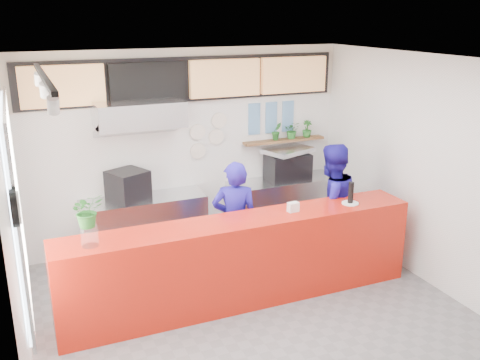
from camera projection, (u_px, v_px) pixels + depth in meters
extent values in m
plane|color=slate|center=(255.00, 316.00, 6.41)|extent=(5.00, 5.00, 0.00)
plane|color=silver|center=(258.00, 61.00, 5.52)|extent=(5.00, 5.00, 0.00)
plane|color=white|center=(188.00, 148.00, 8.16)|extent=(5.00, 0.00, 5.00)
plane|color=white|center=(15.00, 233.00, 5.03)|extent=(0.00, 5.00, 5.00)
plane|color=white|center=(432.00, 173.00, 6.90)|extent=(0.00, 5.00, 5.00)
cube|color=red|center=(242.00, 261.00, 6.60)|extent=(4.50, 0.60, 1.10)
cube|color=beige|center=(186.00, 76.00, 7.82)|extent=(5.00, 0.02, 0.80)
cube|color=#B2B5BA|center=(145.00, 227.00, 7.91)|extent=(1.80, 0.60, 0.90)
cube|color=black|center=(128.00, 186.00, 7.64)|extent=(0.64, 0.64, 0.44)
cube|color=#B2B5BA|center=(139.00, 114.00, 7.36)|extent=(1.20, 0.70, 0.35)
cube|color=#B2B5BA|center=(140.00, 128.00, 7.42)|extent=(1.20, 0.69, 0.31)
cube|color=#B2B5BA|center=(283.00, 206.00, 8.77)|extent=(1.80, 0.60, 0.90)
cube|color=black|center=(288.00, 167.00, 8.60)|extent=(0.68, 0.49, 0.43)
cube|color=#B6B7BE|center=(288.00, 150.00, 8.52)|extent=(0.88, 0.73, 0.07)
cube|color=brown|center=(284.00, 140.00, 8.67)|extent=(1.40, 0.18, 0.04)
cube|color=tan|center=(62.00, 86.00, 7.09)|extent=(1.10, 0.10, 0.55)
cube|color=black|center=(148.00, 82.00, 7.52)|extent=(1.10, 0.10, 0.55)
cube|color=tan|center=(225.00, 78.00, 7.95)|extent=(1.10, 0.10, 0.55)
cube|color=tan|center=(294.00, 75.00, 8.39)|extent=(1.10, 0.10, 0.55)
cube|color=black|center=(187.00, 79.00, 7.81)|extent=(4.80, 0.04, 0.65)
cube|color=silver|center=(15.00, 202.00, 5.25)|extent=(0.04, 2.20, 1.90)
cube|color=#B2B5BA|center=(18.00, 202.00, 5.25)|extent=(0.03, 2.30, 2.00)
cylinder|color=black|center=(14.00, 208.00, 4.09)|extent=(0.05, 0.30, 0.30)
cylinder|color=white|center=(19.00, 208.00, 4.10)|extent=(0.02, 0.26, 0.26)
cube|color=black|center=(43.00, 76.00, 4.75)|extent=(0.05, 2.40, 0.04)
cylinder|color=silver|center=(198.00, 132.00, 8.12)|extent=(0.24, 0.03, 0.24)
cylinder|color=silver|center=(216.00, 137.00, 8.26)|extent=(0.24, 0.03, 0.24)
cylinder|color=silver|center=(198.00, 151.00, 8.21)|extent=(0.24, 0.03, 0.24)
cylinder|color=silver|center=(219.00, 120.00, 8.20)|extent=(0.24, 0.03, 0.24)
cube|color=#598CBF|center=(254.00, 111.00, 8.40)|extent=(0.20, 0.02, 0.25)
cube|color=#598CBF|center=(271.00, 110.00, 8.52)|extent=(0.20, 0.02, 0.25)
cube|color=#598CBF|center=(288.00, 109.00, 8.63)|extent=(0.20, 0.02, 0.25)
cube|color=#598CBF|center=(254.00, 127.00, 8.48)|extent=(0.20, 0.02, 0.25)
cube|color=#598CBF|center=(271.00, 125.00, 8.59)|extent=(0.20, 0.02, 0.25)
cube|color=#598CBF|center=(288.00, 124.00, 8.70)|extent=(0.20, 0.02, 0.25)
imported|color=#1D148F|center=(235.00, 222.00, 7.06)|extent=(0.72, 0.61, 1.67)
imported|color=#1D148F|center=(330.00, 206.00, 7.49)|extent=(0.95, 0.79, 1.78)
imported|color=#246824|center=(277.00, 131.00, 8.57)|extent=(0.17, 0.14, 0.29)
imported|color=#246824|center=(292.00, 130.00, 8.68)|extent=(0.31, 0.29, 0.28)
imported|color=#246824|center=(307.00, 129.00, 8.78)|extent=(0.17, 0.16, 0.28)
cylinder|color=white|center=(90.00, 236.00, 5.68)|extent=(0.21, 0.21, 0.22)
imported|color=#246824|center=(87.00, 211.00, 5.59)|extent=(0.38, 0.35, 0.36)
cube|color=white|center=(293.00, 207.00, 6.67)|extent=(0.14, 0.10, 0.12)
cylinder|color=white|center=(350.00, 203.00, 6.96)|extent=(0.28, 0.28, 0.02)
cylinder|color=black|center=(351.00, 193.00, 6.92)|extent=(0.08, 0.08, 0.28)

